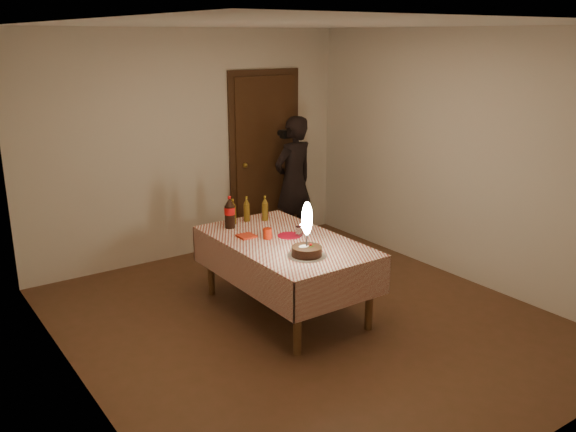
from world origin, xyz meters
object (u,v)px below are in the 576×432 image
object	(u,v)px
birthday_cake	(307,242)
red_plate	(289,236)
amber_bottle_left	(233,212)
photographer	(294,181)
dining_table	(285,250)
amber_bottle_right	(265,209)
red_cup	(268,233)
amber_bottle_mid	(247,210)
cola_bottle	(230,213)
clear_cup	(299,231)

from	to	relation	value
birthday_cake	red_plate	distance (m)	0.57
amber_bottle_left	photographer	bearing A→B (deg)	32.20
amber_bottle_left	red_plate	bearing A→B (deg)	-69.79
dining_table	red_plate	distance (m)	0.16
dining_table	photographer	xyz separation A→B (m)	(1.21, 1.56, 0.19)
red_plate	birthday_cake	bearing A→B (deg)	-109.63
dining_table	amber_bottle_right	xyz separation A→B (m)	(0.19, 0.63, 0.21)
dining_table	red_cup	world-z (taller)	red_cup
amber_bottle_left	amber_bottle_right	world-z (taller)	same
amber_bottle_mid	photographer	bearing A→B (deg)	35.51
cola_bottle	photographer	world-z (taller)	photographer
amber_bottle_left	photographer	distance (m)	1.59
red_plate	amber_bottle_right	distance (m)	0.58
red_cup	amber_bottle_left	distance (m)	0.59
amber_bottle_left	amber_bottle_right	size ratio (longest dim) A/B	1.00
amber_bottle_left	amber_bottle_mid	xyz separation A→B (m)	(0.16, 0.00, 0.00)
birthday_cake	photographer	bearing A→B (deg)	57.22
red_plate	clear_cup	distance (m)	0.10
birthday_cake	amber_bottle_right	size ratio (longest dim) A/B	1.88
dining_table	amber_bottle_mid	size ratio (longest dim) A/B	6.75
red_cup	amber_bottle_left	xyz separation A→B (m)	(-0.03, 0.59, 0.07)
cola_bottle	amber_bottle_mid	world-z (taller)	cola_bottle
red_cup	cola_bottle	world-z (taller)	cola_bottle
dining_table	red_plate	size ratio (longest dim) A/B	7.82
red_cup	red_plate	bearing A→B (deg)	-14.18
red_cup	amber_bottle_mid	xyz separation A→B (m)	(0.13, 0.59, 0.07)
birthday_cake	amber_bottle_left	world-z (taller)	birthday_cake
cola_bottle	amber_bottle_left	world-z (taller)	cola_bottle
cola_bottle	photographer	xyz separation A→B (m)	(1.43, 0.94, -0.06)
red_plate	cola_bottle	size ratio (longest dim) A/B	0.69
red_cup	dining_table	bearing A→B (deg)	-48.14
amber_bottle_right	amber_bottle_mid	bearing A→B (deg)	153.84
amber_bottle_mid	clear_cup	bearing A→B (deg)	-77.29
red_cup	amber_bottle_right	xyz separation A→B (m)	(0.30, 0.51, 0.07)
amber_bottle_right	photographer	size ratio (longest dim) A/B	0.16
amber_bottle_left	amber_bottle_mid	distance (m)	0.16
clear_cup	amber_bottle_left	world-z (taller)	amber_bottle_left
red_plate	clear_cup	size ratio (longest dim) A/B	2.44
red_plate	amber_bottle_left	distance (m)	0.69
birthday_cake	amber_bottle_mid	world-z (taller)	birthday_cake
dining_table	cola_bottle	size ratio (longest dim) A/B	5.42
dining_table	red_cup	xyz separation A→B (m)	(-0.11, 0.12, 0.15)
amber_bottle_mid	amber_bottle_right	bearing A→B (deg)	-26.16
red_cup	birthday_cake	bearing A→B (deg)	-87.87
red_plate	cola_bottle	distance (m)	0.65
red_plate	clear_cup	bearing A→B (deg)	-31.57
amber_bottle_mid	photographer	xyz separation A→B (m)	(1.18, 0.85, -0.03)
clear_cup	amber_bottle_right	xyz separation A→B (m)	(0.01, 0.61, 0.07)
cola_bottle	amber_bottle_left	distance (m)	0.13
birthday_cake	amber_bottle_left	xyz separation A→B (m)	(-0.05, 1.16, -0.01)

